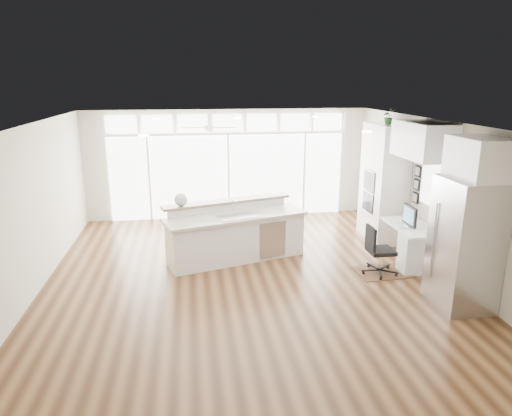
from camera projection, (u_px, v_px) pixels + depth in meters
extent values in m
cube|color=#422714|center=(249.00, 281.00, 7.98)|extent=(7.00, 8.00, 0.02)
cube|color=silver|center=(248.00, 124.00, 7.25)|extent=(7.00, 8.00, 0.02)
cube|color=beige|center=(228.00, 164.00, 11.43)|extent=(7.00, 0.04, 2.70)
cube|color=beige|center=(310.00, 332.00, 3.81)|extent=(7.00, 0.04, 2.70)
cube|color=beige|center=(27.00, 215.00, 7.13)|extent=(0.04, 8.00, 2.70)
cube|color=beige|center=(444.00, 198.00, 8.10)|extent=(0.04, 8.00, 2.70)
cube|color=white|center=(228.00, 176.00, 11.45)|extent=(5.80, 0.06, 2.08)
cube|color=white|center=(228.00, 123.00, 11.09)|extent=(5.90, 0.06, 0.40)
cube|color=silver|center=(434.00, 184.00, 8.33)|extent=(0.04, 0.85, 0.85)
cube|color=white|center=(209.00, 123.00, 9.91)|extent=(1.16, 1.16, 0.32)
cube|color=beige|center=(247.00, 124.00, 7.45)|extent=(3.40, 3.00, 0.02)
cube|color=white|center=(384.00, 183.00, 9.80)|extent=(0.64, 1.20, 2.50)
cube|color=white|center=(411.00, 245.00, 8.60)|extent=(0.72, 1.30, 0.76)
cube|color=white|center=(423.00, 140.00, 8.07)|extent=(0.64, 1.30, 0.64)
cube|color=#BAB9BF|center=(465.00, 244.00, 6.86)|extent=(0.76, 0.90, 2.00)
cube|color=white|center=(480.00, 158.00, 6.51)|extent=(0.64, 0.90, 0.60)
cube|color=black|center=(417.00, 184.00, 8.96)|extent=(0.06, 0.22, 0.80)
cube|color=white|center=(236.00, 233.00, 8.78)|extent=(2.92, 1.78, 1.09)
cube|color=#351C11|center=(383.00, 272.00, 8.31)|extent=(0.99, 0.74, 0.01)
cube|color=black|center=(381.00, 250.00, 8.14)|extent=(0.46, 0.43, 0.89)
sphere|color=silver|center=(181.00, 199.00, 8.56)|extent=(0.32, 0.32, 0.25)
cube|color=black|center=(410.00, 215.00, 8.43)|extent=(0.09, 0.49, 0.41)
cube|color=silver|center=(400.00, 226.00, 8.46)|extent=(0.14, 0.31, 0.02)
imported|color=#255826|center=(389.00, 118.00, 9.43)|extent=(0.31, 0.34, 0.24)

